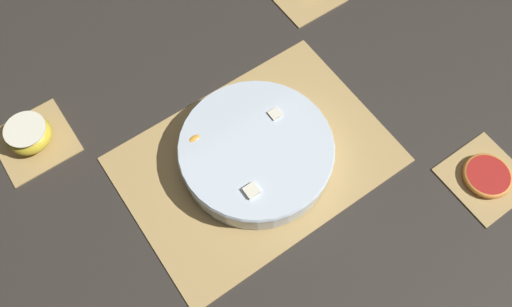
% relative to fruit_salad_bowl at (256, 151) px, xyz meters
% --- Properties ---
extents(ground_plane, '(6.00, 6.00, 0.00)m').
position_rel_fruit_salad_bowl_xyz_m(ground_plane, '(0.00, 0.00, -0.04)').
color(ground_plane, '#2D2823').
extents(bamboo_mat_center, '(0.49, 0.35, 0.01)m').
position_rel_fruit_salad_bowl_xyz_m(bamboo_mat_center, '(0.00, 0.00, -0.03)').
color(bamboo_mat_center, tan).
rests_on(bamboo_mat_center, ground_plane).
extents(coaster_mat_near_right, '(0.14, 0.14, 0.01)m').
position_rel_fruit_salad_bowl_xyz_m(coaster_mat_near_right, '(0.33, -0.27, -0.03)').
color(coaster_mat_near_right, tan).
rests_on(coaster_mat_near_right, ground_plane).
extents(coaster_mat_far_left, '(0.14, 0.14, 0.01)m').
position_rel_fruit_salad_bowl_xyz_m(coaster_mat_far_left, '(-0.33, 0.27, -0.03)').
color(coaster_mat_far_left, tan).
rests_on(coaster_mat_far_left, ground_plane).
extents(fruit_salad_bowl, '(0.28, 0.28, 0.06)m').
position_rel_fruit_salad_bowl_xyz_m(fruit_salad_bowl, '(0.00, 0.00, 0.00)').
color(fruit_salad_bowl, silver).
rests_on(fruit_salad_bowl, bamboo_mat_center).
extents(apple_half, '(0.08, 0.08, 0.05)m').
position_rel_fruit_salad_bowl_xyz_m(apple_half, '(0.33, -0.27, -0.01)').
color(apple_half, gold).
rests_on(apple_half, coaster_mat_near_right).
extents(grapefruit_slice, '(0.09, 0.09, 0.01)m').
position_rel_fruit_salad_bowl_xyz_m(grapefruit_slice, '(-0.33, 0.27, -0.02)').
color(grapefruit_slice, '#B2231E').
rests_on(grapefruit_slice, coaster_mat_far_left).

